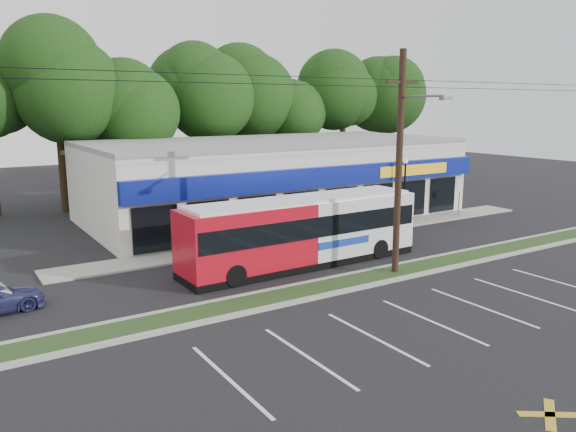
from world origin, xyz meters
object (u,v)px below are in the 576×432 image
(utility_pole, at_px, (398,157))
(lamp_post, at_px, (405,184))
(pedestrian_a, at_px, (323,224))
(metrobus, at_px, (303,230))
(car_dark, at_px, (377,234))
(pedestrian_b, at_px, (331,227))
(sign_post, at_px, (460,195))

(utility_pole, height_order, lamp_post, utility_pole)
(lamp_post, height_order, pedestrian_a, lamp_post)
(utility_pole, relative_size, lamp_post, 11.76)
(pedestrian_a, bearing_deg, lamp_post, 178.08)
(metrobus, height_order, pedestrian_a, metrobus)
(utility_pole, distance_m, car_dark, 7.25)
(car_dark, bearing_deg, lamp_post, -46.60)
(pedestrian_a, xyz_separation_m, pedestrian_b, (0.45, -0.16, -0.23))
(sign_post, bearing_deg, lamp_post, 177.42)
(lamp_post, xyz_separation_m, metrobus, (-10.77, -4.30, -0.91))
(utility_pole, height_order, pedestrian_b, utility_pole)
(pedestrian_a, bearing_deg, pedestrian_b, 152.35)
(utility_pole, relative_size, metrobus, 4.03)
(metrobus, relative_size, pedestrian_b, 8.37)
(metrobus, height_order, car_dark, metrobus)
(sign_post, distance_m, pedestrian_a, 12.01)
(pedestrian_a, relative_size, pedestrian_b, 1.31)
(pedestrian_a, bearing_deg, sign_post, 174.48)
(utility_pole, xyz_separation_m, car_dark, (3.02, 4.57, -4.75))
(pedestrian_a, bearing_deg, car_dark, 117.72)
(utility_pole, bearing_deg, sign_post, 30.15)
(pedestrian_a, height_order, pedestrian_b, pedestrian_a)
(utility_pole, xyz_separation_m, pedestrian_b, (1.63, 6.97, -4.67))
(utility_pole, xyz_separation_m, lamp_post, (8.17, 7.87, -2.74))
(utility_pole, distance_m, lamp_post, 11.67)
(utility_pole, distance_m, pedestrian_a, 8.48)
(lamp_post, relative_size, car_dark, 1.09)
(sign_post, distance_m, car_dark, 10.64)
(sign_post, bearing_deg, car_dark, -163.14)
(sign_post, xyz_separation_m, pedestrian_b, (-11.54, -0.68, -0.81))
(sign_post, relative_size, metrobus, 0.18)
(lamp_post, xyz_separation_m, sign_post, (5.00, -0.23, -1.12))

